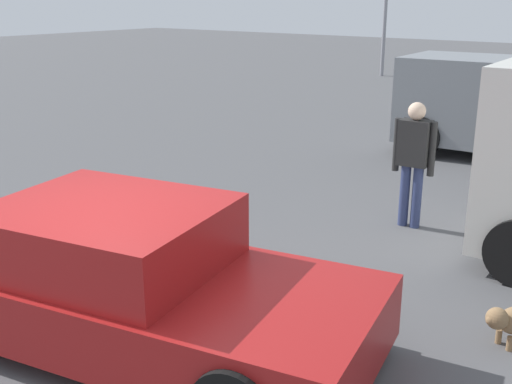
{
  "coord_description": "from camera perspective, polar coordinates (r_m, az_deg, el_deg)",
  "views": [
    {
      "loc": [
        4.18,
        -3.25,
        3.0
      ],
      "look_at": [
        0.15,
        2.12,
        0.9
      ],
      "focal_mm": 44.37,
      "sensor_mm": 36.0,
      "label": 1
    }
  ],
  "objects": [
    {
      "name": "ground_plane",
      "position": [
        6.08,
        -13.55,
        -12.7
      ],
      "size": [
        80.0,
        80.0,
        0.0
      ],
      "primitive_type": "plane",
      "color": "#515154"
    },
    {
      "name": "sedan_foreground",
      "position": [
        5.79,
        -12.33,
        -7.69
      ],
      "size": [
        4.85,
        2.65,
        1.27
      ],
      "rotation": [
        0.0,
        0.0,
        0.2
      ],
      "color": "maroon",
      "rests_on": "ground_plane"
    },
    {
      "name": "dog",
      "position": [
        6.13,
        22.06,
        -10.69
      ],
      "size": [
        0.4,
        0.54,
        0.4
      ],
      "rotation": [
        0.0,
        0.0,
        4.18
      ],
      "color": "olive",
      "rests_on": "ground_plane"
    },
    {
      "name": "pedestrian",
      "position": [
        8.54,
        14.03,
        3.34
      ],
      "size": [
        0.57,
        0.26,
        1.68
      ],
      "rotation": [
        0.0,
        0.0,
        4.77
      ],
      "color": "navy",
      "rests_on": "ground_plane"
    }
  ]
}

